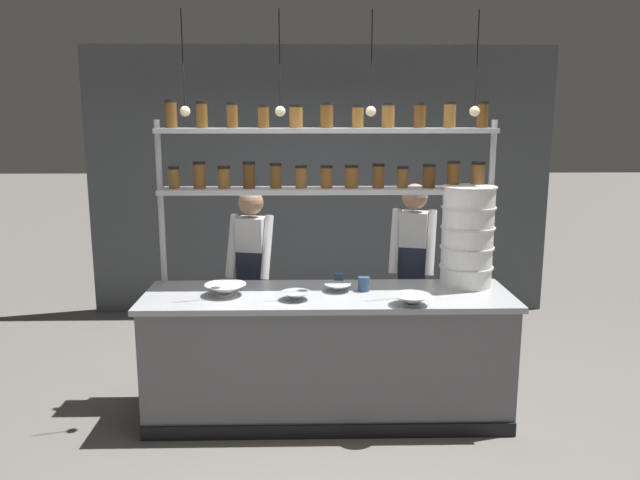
{
  "coord_description": "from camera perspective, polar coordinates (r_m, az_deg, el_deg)",
  "views": [
    {
      "loc": [
        -0.15,
        -4.27,
        2.15
      ],
      "look_at": [
        -0.05,
        0.2,
        1.27
      ],
      "focal_mm": 35.0,
      "sensor_mm": 36.0,
      "label": 1
    }
  ],
  "objects": [
    {
      "name": "ground_plane",
      "position": [
        4.79,
        0.69,
        -15.55
      ],
      "size": [
        40.0,
        40.0,
        0.0
      ],
      "primitive_type": "plane",
      "color": "slate"
    },
    {
      "name": "back_wall",
      "position": [
        6.85,
        -0.02,
        5.29
      ],
      "size": [
        5.02,
        0.12,
        2.9
      ],
      "primitive_type": "cube",
      "color": "#4C5156",
      "rests_on": "ground_plane"
    },
    {
      "name": "prep_counter",
      "position": [
        4.6,
        0.7,
        -10.43
      ],
      "size": [
        2.62,
        0.76,
        0.92
      ],
      "color": "slate",
      "rests_on": "ground_plane"
    },
    {
      "name": "spice_shelf_unit",
      "position": [
        4.62,
        0.77,
        6.78
      ],
      "size": [
        2.5,
        0.28,
        2.27
      ],
      "color": "#ADAFB5",
      "rests_on": "ground_plane"
    },
    {
      "name": "chef_left",
      "position": [
        5.1,
        -6.22,
        -3.06
      ],
      "size": [
        0.4,
        0.33,
        1.59
      ],
      "rotation": [
        0.0,
        0.0,
        -0.22
      ],
      "color": "black",
      "rests_on": "ground_plane"
    },
    {
      "name": "chef_center",
      "position": [
        5.15,
        8.47,
        -2.61
      ],
      "size": [
        0.41,
        0.34,
        1.63
      ],
      "rotation": [
        0.0,
        0.0,
        -0.27
      ],
      "color": "black",
      "rests_on": "ground_plane"
    },
    {
      "name": "container_stack",
      "position": [
        4.7,
        13.33,
        0.33
      ],
      "size": [
        0.4,
        0.4,
        0.74
      ],
      "color": "white",
      "rests_on": "prep_counter"
    },
    {
      "name": "prep_bowl_near_left",
      "position": [
        4.45,
        -8.64,
        -4.52
      ],
      "size": [
        0.29,
        0.29,
        0.08
      ],
      "color": "white",
      "rests_on": "prep_counter"
    },
    {
      "name": "prep_bowl_center_front",
      "position": [
        4.21,
        8.38,
        -5.46
      ],
      "size": [
        0.26,
        0.26,
        0.07
      ],
      "color": "#B2B7BC",
      "rests_on": "prep_counter"
    },
    {
      "name": "prep_bowl_center_back",
      "position": [
        4.3,
        -2.22,
        -5.13
      ],
      "size": [
        0.21,
        0.21,
        0.06
      ],
      "color": "#B2B7BC",
      "rests_on": "prep_counter"
    },
    {
      "name": "prep_bowl_near_right",
      "position": [
        4.5,
        1.65,
        -4.39
      ],
      "size": [
        0.19,
        0.19,
        0.05
      ],
      "color": "#B2B7BC",
      "rests_on": "prep_counter"
    },
    {
      "name": "serving_cup_front",
      "position": [
        4.51,
        4.02,
        -4.03
      ],
      "size": [
        0.08,
        0.08,
        0.1
      ],
      "color": "#334C70",
      "rests_on": "prep_counter"
    },
    {
      "name": "serving_cup_by_board",
      "position": [
        4.66,
        1.72,
        -3.59
      ],
      "size": [
        0.07,
        0.07,
        0.09
      ],
      "color": "#334C70",
      "rests_on": "prep_counter"
    },
    {
      "name": "pendant_light_row",
      "position": [
        4.27,
        0.74,
        12.16
      ],
      "size": [
        2.02,
        0.07,
        0.69
      ],
      "color": "black"
    }
  ]
}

